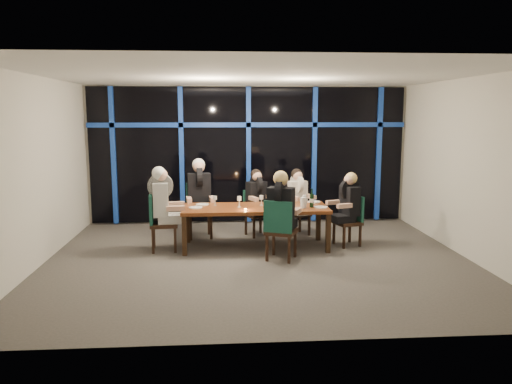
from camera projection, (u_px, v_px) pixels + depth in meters
room at (259, 138)px, 7.95m from camera, size 7.04×7.00×3.02m
window_wall at (249, 153)px, 10.91m from camera, size 6.86×0.43×2.94m
dining_table at (255, 210)px, 8.95m from camera, size 2.60×1.00×0.75m
chair_far_left at (199, 207)px, 9.78m from camera, size 0.55×0.55×1.05m
chair_far_mid at (255, 210)px, 9.92m from camera, size 0.56×0.56×0.90m
chair_far_right at (295, 209)px, 9.99m from camera, size 0.55×0.55×0.90m
chair_end_left at (159, 219)px, 8.76m from camera, size 0.51×0.51×1.02m
chair_end_right at (351, 218)px, 9.14m from camera, size 0.54×0.54×0.92m
chair_near_mid at (280, 227)px, 8.15m from camera, size 0.62×0.62×1.02m
diner_far_left at (199, 187)px, 9.63m from camera, size 0.56×0.69×1.03m
diner_far_mid at (257, 193)px, 9.80m from camera, size 0.57×0.62×0.88m
diner_far_right at (298, 192)px, 9.87m from camera, size 0.57×0.62×0.88m
diner_end_left at (163, 196)px, 8.71m from camera, size 0.66×0.53×1.00m
diner_end_right at (348, 198)px, 9.06m from camera, size 0.63×0.55×0.90m
diner_near_mid at (282, 202)px, 8.17m from camera, size 0.63×0.70×0.99m
plate_far_left at (202, 204)px, 9.13m from camera, size 0.24×0.24×0.01m
plate_far_mid at (272, 202)px, 9.33m from camera, size 0.24×0.24×0.01m
plate_far_right at (314, 202)px, 9.40m from camera, size 0.24×0.24×0.01m
plate_end_left at (196, 207)px, 8.83m from camera, size 0.24×0.24×0.01m
plate_end_right at (321, 207)px, 8.86m from camera, size 0.24×0.24×0.01m
plate_near_mid at (290, 209)px, 8.73m from camera, size 0.24×0.24×0.01m
wine_bottle at (312, 200)px, 8.88m from camera, size 0.08×0.08×0.33m
water_pitcher at (303, 203)px, 8.81m from camera, size 0.12×0.11×0.19m
tea_light at (245, 209)px, 8.62m from camera, size 0.04×0.04×0.03m
wine_glass_a at (239, 199)px, 8.89m from camera, size 0.08×0.08×0.20m
wine_glass_b at (261, 198)px, 9.06m from camera, size 0.07×0.07×0.18m
wine_glass_c at (282, 201)px, 8.85m from camera, size 0.06×0.06×0.16m
wine_glass_d at (215, 199)px, 9.06m from camera, size 0.07×0.07×0.17m
wine_glass_e at (305, 198)px, 9.07m from camera, size 0.07×0.07×0.19m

